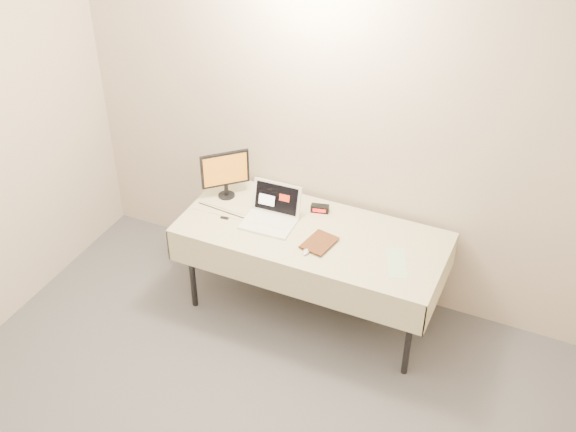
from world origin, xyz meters
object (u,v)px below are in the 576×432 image
at_px(monitor, 225,171).
at_px(book, 308,225).
at_px(laptop, 272,213).
at_px(table, 312,239).

distance_m(monitor, book, 0.80).
bearing_deg(book, laptop, 173.23).
bearing_deg(laptop, monitor, 160.13).
height_order(monitor, book, monitor).
bearing_deg(table, laptop, 178.46).
xyz_separation_m(table, laptop, (-0.31, 0.01, 0.12)).
distance_m(laptop, monitor, 0.49).
bearing_deg(book, monitor, 173.11).
xyz_separation_m(laptop, book, (0.32, -0.10, 0.06)).
height_order(table, monitor, monitor).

